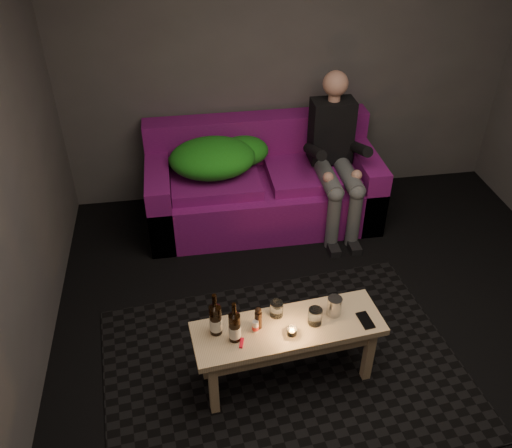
{
  "coord_description": "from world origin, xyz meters",
  "views": [
    {
      "loc": [
        -1.0,
        -2.21,
        2.86
      ],
      "look_at": [
        -0.49,
        1.03,
        0.48
      ],
      "focal_mm": 38.0,
      "sensor_mm": 36.0,
      "label": 1
    }
  ],
  "objects": [
    {
      "name": "sofa",
      "position": [
        -0.32,
        1.82,
        0.31
      ],
      "size": [
        1.99,
        0.89,
        0.85
      ],
      "color": "#740F6F",
      "rests_on": "floor"
    },
    {
      "name": "person",
      "position": [
        0.28,
        1.66,
        0.69
      ],
      "size": [
        0.36,
        0.82,
        1.33
      ],
      "color": "black",
      "rests_on": "sofa"
    },
    {
      "name": "rug",
      "position": [
        -0.46,
        0.03,
        0.01
      ],
      "size": [
        2.45,
        1.89,
        0.01
      ],
      "primitive_type": "cube",
      "rotation": [
        0.0,
        0.0,
        0.1
      ],
      "color": "black",
      "rests_on": "floor"
    },
    {
      "name": "green_blanket",
      "position": [
        -0.7,
        1.81,
        0.64
      ],
      "size": [
        0.87,
        0.6,
        0.3
      ],
      "color": "#238718",
      "rests_on": "sofa"
    },
    {
      "name": "floor",
      "position": [
        0.0,
        0.0,
        0.0
      ],
      "size": [
        4.5,
        4.5,
        0.0
      ],
      "primitive_type": "plane",
      "color": "black",
      "rests_on": "ground"
    },
    {
      "name": "coffee_table",
      "position": [
        -0.46,
        -0.02,
        0.39
      ],
      "size": [
        1.18,
        0.48,
        0.47
      ],
      "rotation": [
        0.0,
        0.0,
        0.1
      ],
      "color": "tan",
      "rests_on": "rug"
    },
    {
      "name": "salt_shaker",
      "position": [
        -0.66,
        -0.02,
        0.51
      ],
      "size": [
        0.04,
        0.04,
        0.08
      ],
      "primitive_type": "cylinder",
      "rotation": [
        0.0,
        0.0,
        -0.05
      ],
      "color": "silver",
      "rests_on": "coffee_table"
    },
    {
      "name": "pepper_mill",
      "position": [
        -0.64,
        0.01,
        0.53
      ],
      "size": [
        0.05,
        0.05,
        0.12
      ],
      "primitive_type": "cylinder",
      "rotation": [
        0.0,
        0.0,
        0.25
      ],
      "color": "black",
      "rests_on": "coffee_table"
    },
    {
      "name": "tumbler_back",
      "position": [
        -0.51,
        0.09,
        0.52
      ],
      "size": [
        0.11,
        0.11,
        0.1
      ],
      "primitive_type": "cylinder",
      "rotation": [
        0.0,
        0.0,
        -0.36
      ],
      "color": "white",
      "rests_on": "coffee_table"
    },
    {
      "name": "red_lighter",
      "position": [
        -0.75,
        -0.11,
        0.48
      ],
      "size": [
        0.04,
        0.07,
        0.01
      ],
      "primitive_type": "cube",
      "rotation": [
        0.0,
        0.0,
        -0.27
      ],
      "color": "red",
      "rests_on": "coffee_table"
    },
    {
      "name": "tumbler_front",
      "position": [
        -0.3,
        -0.01,
        0.52
      ],
      "size": [
        0.11,
        0.11,
        0.11
      ],
      "primitive_type": "cylinder",
      "rotation": [
        0.0,
        0.0,
        -0.41
      ],
      "color": "white",
      "rests_on": "coffee_table"
    },
    {
      "name": "smartphone",
      "position": [
        0.01,
        -0.04,
        0.47
      ],
      "size": [
        0.09,
        0.15,
        0.01
      ],
      "primitive_type": "cube",
      "rotation": [
        0.0,
        0.0,
        0.12
      ],
      "color": "black",
      "rests_on": "coffee_table"
    },
    {
      "name": "steel_cup",
      "position": [
        -0.17,
        0.05,
        0.53
      ],
      "size": [
        0.09,
        0.09,
        0.12
      ],
      "primitive_type": "cylinder",
      "rotation": [
        0.0,
        0.0,
        -0.02
      ],
      "color": "#A8A9AF",
      "rests_on": "coffee_table"
    },
    {
      "name": "beer_bottle_a",
      "position": [
        -0.89,
        0.01,
        0.58
      ],
      "size": [
        0.07,
        0.07,
        0.3
      ],
      "color": "black",
      "rests_on": "coffee_table"
    },
    {
      "name": "beer_bottle_b",
      "position": [
        -0.79,
        -0.07,
        0.57
      ],
      "size": [
        0.07,
        0.07,
        0.28
      ],
      "color": "black",
      "rests_on": "coffee_table"
    },
    {
      "name": "tealight",
      "position": [
        -0.45,
        -0.08,
        0.49
      ],
      "size": [
        0.06,
        0.06,
        0.04
      ],
      "color": "white",
      "rests_on": "coffee_table"
    },
    {
      "name": "room",
      "position": [
        0.0,
        0.47,
        1.64
      ],
      "size": [
        4.5,
        4.5,
        4.5
      ],
      "color": "silver",
      "rests_on": "ground"
    }
  ]
}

